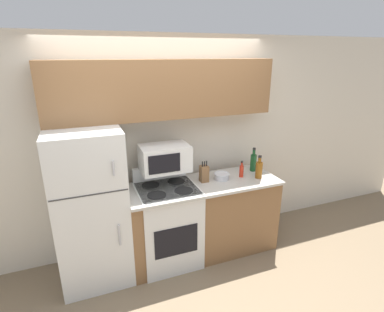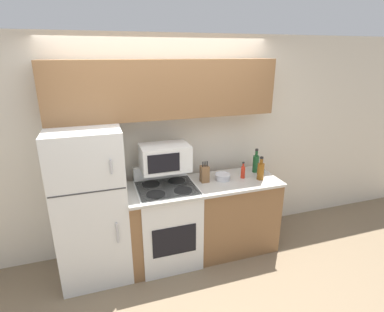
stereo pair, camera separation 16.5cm
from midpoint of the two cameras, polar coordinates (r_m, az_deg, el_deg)
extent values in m
plane|color=#7F6B51|center=(3.61, -0.42, -21.37)|extent=(12.00, 12.00, 0.00)
cube|color=beige|center=(3.61, -4.02, 1.87)|extent=(8.00, 0.05, 2.55)
cube|color=brown|center=(3.67, 3.44, -11.95)|extent=(1.78, 0.60, 0.90)
cube|color=#BCB7AD|center=(3.44, 3.72, -5.46)|extent=(1.78, 0.64, 0.03)
cube|color=silver|center=(3.33, -17.29, -8.82)|extent=(0.70, 0.70, 1.66)
cube|color=#383838|center=(2.89, -17.66, -6.65)|extent=(0.68, 0.01, 0.01)
cylinder|color=#B7B7BC|center=(2.79, -13.51, -2.00)|extent=(0.02, 0.02, 0.14)
cylinder|color=#B7B7BC|center=(3.10, -12.50, -14.15)|extent=(0.02, 0.02, 0.22)
cube|color=brown|center=(3.30, -3.53, 12.61)|extent=(2.48, 0.30, 0.62)
cube|color=silver|center=(3.53, -3.28, -12.94)|extent=(0.66, 0.60, 0.94)
cube|color=black|center=(3.30, -1.85, -15.89)|extent=(0.48, 0.01, 0.34)
cube|color=#2D2D2D|center=(3.31, -3.43, -6.11)|extent=(0.64, 0.58, 0.01)
cube|color=silver|center=(3.53, -4.65, -2.96)|extent=(0.64, 0.06, 0.16)
cylinder|color=black|center=(3.16, -5.44, -7.26)|extent=(0.20, 0.20, 0.01)
cylinder|color=black|center=(3.23, -0.25, -6.56)|extent=(0.20, 0.20, 0.01)
cylinder|color=black|center=(3.39, -6.45, -5.36)|extent=(0.20, 0.20, 0.01)
cylinder|color=black|center=(3.46, -1.60, -4.76)|extent=(0.20, 0.20, 0.01)
cube|color=silver|center=(3.30, -3.76, -0.28)|extent=(0.53, 0.35, 0.29)
cube|color=black|center=(3.13, -3.88, -1.41)|extent=(0.34, 0.01, 0.20)
cube|color=brown|center=(3.44, 3.79, -3.45)|extent=(0.09, 0.09, 0.19)
cylinder|color=black|center=(3.38, 3.49, -1.60)|extent=(0.01, 0.01, 0.06)
cylinder|color=black|center=(3.39, 3.89, -1.55)|extent=(0.01, 0.01, 0.06)
cylinder|color=black|center=(3.40, 4.29, -1.50)|extent=(0.01, 0.01, 0.06)
cylinder|color=silver|center=(3.54, 7.18, -4.01)|extent=(0.17, 0.17, 0.07)
torus|color=silver|center=(3.53, 7.21, -3.51)|extent=(0.18, 0.18, 0.01)
cylinder|color=#194C23|center=(3.81, 13.27, -1.50)|extent=(0.08, 0.08, 0.21)
cylinder|color=#194C23|center=(3.77, 13.43, 0.47)|extent=(0.03, 0.03, 0.07)
cylinder|color=black|center=(3.75, 13.48, 1.12)|extent=(0.04, 0.04, 0.02)
cylinder|color=red|center=(3.61, 10.97, -3.10)|extent=(0.05, 0.05, 0.14)
cylinder|color=red|center=(3.58, 11.06, -1.74)|extent=(0.02, 0.02, 0.04)
cylinder|color=black|center=(3.57, 11.09, -1.29)|extent=(0.02, 0.03, 0.02)
cylinder|color=brown|center=(3.61, 14.22, -2.90)|extent=(0.08, 0.08, 0.20)
cylinder|color=brown|center=(3.56, 14.39, -0.98)|extent=(0.04, 0.04, 0.06)
cylinder|color=black|center=(3.55, 14.44, -0.34)|extent=(0.04, 0.04, 0.02)
camera|label=1|loc=(0.08, -88.54, 0.50)|focal=28.00mm
camera|label=2|loc=(0.08, 91.46, -0.50)|focal=28.00mm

